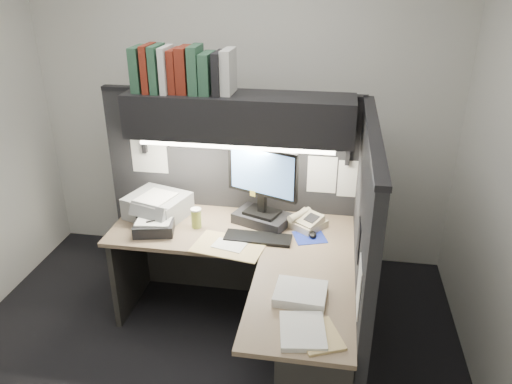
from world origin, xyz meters
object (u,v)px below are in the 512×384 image
monitor (262,194)px  keyboard (258,238)px  desk (265,318)px  printer (158,206)px  notebook_stack (154,226)px  telephone (308,222)px  coffee_cup (196,219)px  overhead_shelf (239,116)px

monitor → keyboard: size_ratio=1.27×
desk → keyboard: (-0.12, 0.45, 0.30)m
printer → notebook_stack: bearing=-59.9°
telephone → desk: bearing=-70.0°
coffee_cup → printer: 0.35m
keyboard → printer: size_ratio=1.11×
keyboard → coffee_cup: coffee_cup is taller
keyboard → desk: bearing=-73.4°
coffee_cup → notebook_stack: (-0.27, -0.11, -0.03)m
overhead_shelf → keyboard: bearing=-59.2°
desk → overhead_shelf: size_ratio=1.10×
printer → overhead_shelf: bearing=24.2°
telephone → notebook_stack: 1.08m
desk → notebook_stack: size_ratio=6.27×
monitor → coffee_cup: size_ratio=4.32×
keyboard → printer: 0.82m
desk → telephone: telephone is taller
monitor → notebook_stack: size_ratio=2.14×
monitor → keyboard: (0.01, -0.24, -0.22)m
telephone → notebook_stack: bearing=-130.9°
keyboard → telephone: 0.40m
desk → monitor: 0.87m
telephone → printer: 1.11m
overhead_shelf → coffee_cup: 0.78m
telephone → notebook_stack: size_ratio=0.80×
notebook_stack → desk: bearing=-27.4°
telephone → printer: bearing=-143.4°
overhead_shelf → printer: bearing=-172.8°
desk → printer: printer is taller
overhead_shelf → telephone: overhead_shelf is taller
desk → overhead_shelf: bearing=111.8°
keyboard → telephone: telephone is taller
monitor → notebook_stack: 0.79m
monitor → coffee_cup: 0.50m
desk → coffee_cup: coffee_cup is taller
printer → notebook_stack: printer is taller
monitor → printer: bearing=-157.8°
keyboard → coffee_cup: bearing=168.9°
desk → notebook_stack: 1.01m
monitor → notebook_stack: (-0.72, -0.24, -0.19)m
overhead_shelf → notebook_stack: size_ratio=5.71×
coffee_cup → keyboard: bearing=-12.6°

